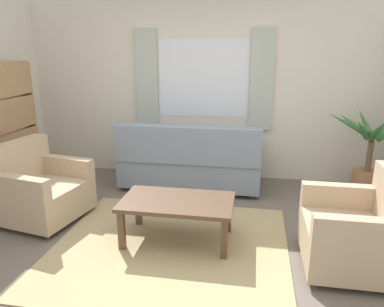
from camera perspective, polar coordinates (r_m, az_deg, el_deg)
ground_plane at (r=3.68m, az=-3.42°, el=-14.44°), size 6.24×6.24×0.00m
wall_back at (r=5.43m, az=1.86°, el=10.05°), size 5.32×0.12×2.60m
window_with_curtains at (r=5.33m, az=1.75°, el=11.56°), size 1.98×0.07×1.40m
area_rug at (r=3.68m, az=-3.42°, el=-14.36°), size 2.26×2.06×0.01m
couch at (r=5.00m, az=-0.29°, el=-1.38°), size 1.90×0.82×0.92m
armchair_left at (r=4.44m, az=-22.87°, el=-5.18°), size 0.96×0.98×0.88m
armchair_right at (r=3.52m, az=24.77°, el=-10.98°), size 0.82×0.84×0.88m
coffee_table at (r=3.63m, az=-2.32°, el=-8.10°), size 1.10×0.64×0.44m
potted_plant at (r=5.14m, az=26.08°, el=-0.33°), size 1.19×1.12×1.19m
bookshelf at (r=5.25m, az=-26.61°, el=2.51°), size 0.30×0.94×1.72m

